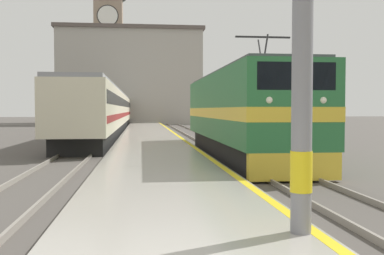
% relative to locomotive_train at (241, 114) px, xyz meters
% --- Properties ---
extents(ground_plane, '(200.00, 200.00, 0.00)m').
position_rel_locomotive_train_xyz_m(ground_plane, '(-3.77, 13.60, -1.95)').
color(ground_plane, '#514C47').
extents(platform, '(4.10, 140.00, 0.35)m').
position_rel_locomotive_train_xyz_m(platform, '(-3.77, 8.60, -1.78)').
color(platform, '#ADA89E').
rests_on(platform, ground).
extents(rail_track_near, '(2.84, 140.00, 0.16)m').
position_rel_locomotive_train_xyz_m(rail_track_near, '(0.00, 8.60, -1.92)').
color(rail_track_near, '#514C47').
rests_on(rail_track_near, ground).
extents(rail_track_far, '(2.84, 140.00, 0.16)m').
position_rel_locomotive_train_xyz_m(rail_track_far, '(-7.33, 8.60, -1.92)').
color(rail_track_far, '#514C47').
rests_on(rail_track_far, ground).
extents(locomotive_train, '(2.92, 14.51, 4.80)m').
position_rel_locomotive_train_xyz_m(locomotive_train, '(0.00, 0.00, 0.00)').
color(locomotive_train, black).
rests_on(locomotive_train, ground).
extents(passenger_train, '(2.92, 52.47, 3.71)m').
position_rel_locomotive_train_xyz_m(passenger_train, '(-7.33, 25.96, 0.06)').
color(passenger_train, black).
rests_on(passenger_train, ground).
extents(clock_tower, '(5.74, 5.74, 24.75)m').
position_rel_locomotive_train_xyz_m(clock_tower, '(-9.68, 57.44, 11.32)').
color(clock_tower, gray).
rests_on(clock_tower, ground).
extents(station_building, '(20.95, 7.78, 13.89)m').
position_rel_locomotive_train_xyz_m(station_building, '(-5.85, 46.81, 5.02)').
color(station_building, '#A8A399').
rests_on(station_building, ground).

